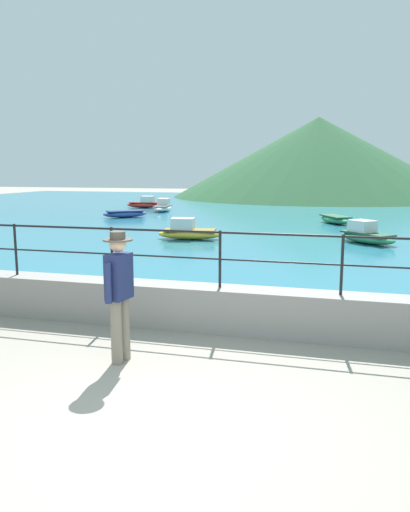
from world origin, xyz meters
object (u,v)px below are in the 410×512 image
Objects in this scene: boat_0 at (125,214)px; boat_1 at (188,232)px; boat_4 at (145,204)px; boat_3 at (366,235)px; boat_7 at (335,219)px; person_walking at (119,290)px; boat_6 at (163,207)px.

boat_1 reaches higher than boat_0.
boat_1 is 15.39m from boat_4.
boat_0 is 13.37m from boat_3.
boat_1 is (5.63, -7.06, 0.07)m from boat_0.
boat_1 is 0.98× the size of boat_7.
person_walking is at bearing -77.40° from boat_1.
boat_6 is at bearing 114.14° from boat_1.
boat_0 is 4.24m from boat_6.
boat_4 is at bearing 135.84° from boat_3.
boat_1 and boat_3 have the same top height.
person_walking is 11.52m from boat_1.
boat_6 reaches higher than boat_0.
boat_6 is at bearing -47.88° from boat_4.
boat_3 is at bearing -44.16° from boat_4.
boat_7 is (10.06, -4.35, -0.07)m from boat_6.
boat_7 is (-1.11, 6.21, -0.07)m from boat_3.
boat_3 is (3.61, 11.92, -0.65)m from person_walking.
person_walking is 18.31m from boat_7.
boat_4 is at bearing 132.12° from boat_6.
person_walking is at bearing -71.42° from boat_6.
boat_0 is at bearing -97.95° from boat_6.
boat_7 is at bearing 100.17° from boat_3.
person_walking is 0.74× the size of boat_4.
boat_1 and boat_4 have the same top height.
boat_0 is 10.64m from boat_7.
person_walking is 20.03m from boat_0.
boat_0 is 1.00× the size of boat_4.
person_walking reaches higher than boat_0.
boat_3 is (11.76, -6.36, 0.07)m from boat_0.
boat_4 is 13.91m from boat_7.
boat_4 is at bearing 103.28° from boat_0.
boat_0 is at bearing 114.00° from person_walking.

